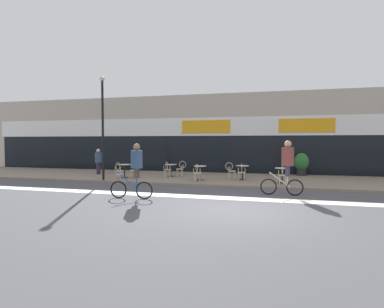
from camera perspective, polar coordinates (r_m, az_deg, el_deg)
name	(u,v)px	position (r m, az deg, el deg)	size (l,w,h in m)	color
ground_plane	(238,211)	(9.59, 8.80, -10.60)	(120.00, 120.00, 0.00)	#4C4C51
sidewalk_slab	(251,180)	(16.71, 11.21, -4.82)	(40.00, 5.50, 0.12)	gray
storefront_facade	(255,135)	(21.29, 11.96, 3.62)	(40.00, 4.06, 5.26)	#B2A899
bike_lane_stripe	(243,199)	(11.49, 9.75, -8.41)	(36.00, 0.70, 0.01)	silver
bistro_table_0	(124,168)	(17.16, -12.76, -2.63)	(0.75, 0.75, 0.75)	black
bistro_table_1	(171,168)	(17.45, -4.09, -2.62)	(0.69, 0.69, 0.70)	black
bistro_table_2	(200,170)	(15.70, 1.53, -3.06)	(0.66, 0.66, 0.75)	black
bistro_table_3	(243,170)	(16.15, 9.60, -2.94)	(0.69, 0.69, 0.75)	black
bistro_table_4	(282,172)	(15.26, 16.81, -3.34)	(0.70, 0.70, 0.74)	black
cafe_chair_0_near	(119,170)	(16.61, -13.76, -2.89)	(0.42, 0.59, 0.90)	beige
cafe_chair_0_side	(135,169)	(16.89, -10.86, -2.77)	(0.59, 0.43, 0.90)	beige
cafe_chair_1_near	(167,168)	(16.86, -4.74, -2.75)	(0.43, 0.59, 0.90)	beige
cafe_chair_1_side	(181,168)	(17.27, -2.11, -2.62)	(0.59, 0.43, 0.90)	beige
cafe_chair_2_near	(197,171)	(15.09, 1.00, -3.35)	(0.41, 0.58, 0.90)	beige
cafe_chair_3_near	(242,171)	(15.53, 9.43, -3.22)	(0.43, 0.59, 0.90)	beige
cafe_chair_3_side	(231,170)	(16.22, 7.40, -2.96)	(0.60, 0.45, 0.90)	beige
cafe_chair_4_near	(283,174)	(14.64, 16.87, -3.63)	(0.45, 0.60, 0.90)	beige
planter_pot	(301,163)	(18.95, 20.13, -1.64)	(0.86, 0.86, 1.35)	#232326
lamp_post	(103,121)	(16.42, -16.65, 6.12)	(0.26, 0.26, 5.43)	black
cyclist_0	(287,162)	(12.46, 17.58, -1.55)	(1.67, 0.50, 2.19)	black
cyclist_1	(135,167)	(11.35, -10.74, -2.39)	(1.69, 0.51, 2.08)	black
pedestrian_near_end	(98,159)	(19.36, -17.41, -0.94)	(0.48, 0.48, 1.57)	#382D47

